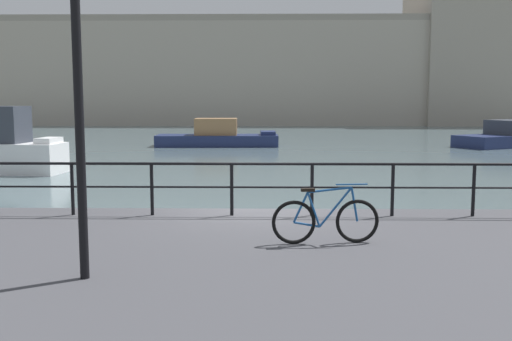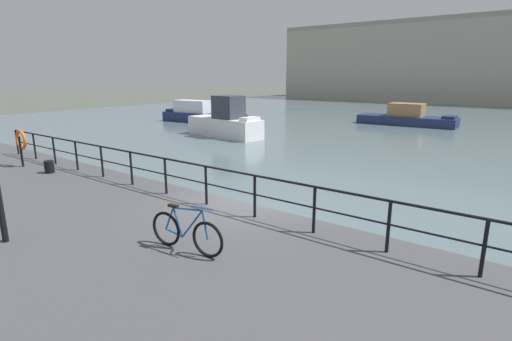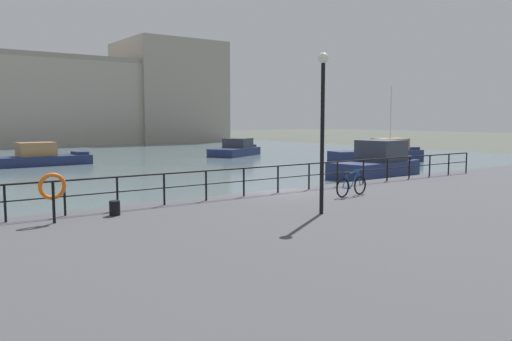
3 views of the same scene
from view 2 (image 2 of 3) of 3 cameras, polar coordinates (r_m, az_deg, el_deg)
name	(u,v)px [view 2 (image 2 of 3)]	position (r m, az deg, el deg)	size (l,w,h in m)	color
ground_plane	(239,229)	(11.04, -2.45, -8.56)	(240.00, 240.00, 0.00)	#4C5147
water_basin	(453,123)	(38.87, 27.00, 6.19)	(80.00, 60.00, 0.01)	slate
moored_white_yacht	(407,118)	(36.02, 21.36, 7.27)	(8.06, 2.77, 1.84)	navy
moored_red_daysailer	(226,122)	(27.17, -4.48, 7.07)	(6.06, 2.48, 2.83)	white
moored_small_launch	(200,114)	(35.85, -8.26, 8.17)	(8.45, 2.65, 1.94)	navy
quay_railing	(229,183)	(9.80, -3.97, -1.80)	(24.31, 0.07, 1.08)	black
parked_bicycle	(186,233)	(7.78, -10.26, -8.97)	(1.77, 0.25, 0.98)	black
mooring_bollard	(49,167)	(15.54, -28.14, 0.49)	(0.32, 0.32, 0.44)	black
life_ring_stand	(21,141)	(16.98, -31.28, 3.73)	(0.75, 0.16, 1.40)	black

